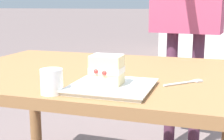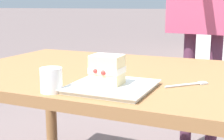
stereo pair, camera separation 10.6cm
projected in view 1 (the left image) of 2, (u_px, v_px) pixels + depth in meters
name	position (u px, v px, depth m)	size (l,w,h in m)	color
patio_table	(98.00, 91.00, 1.41)	(1.27, 0.92, 0.70)	olive
dessert_plate	(112.00, 87.00, 1.07)	(0.27, 0.27, 0.02)	white
cake_slice	(107.00, 70.00, 1.07)	(0.11, 0.09, 0.10)	beige
dessert_fork	(186.00, 83.00, 1.15)	(0.13, 0.13, 0.01)	silver
coffee_cup	(52.00, 81.00, 1.01)	(0.07, 0.07, 0.08)	white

